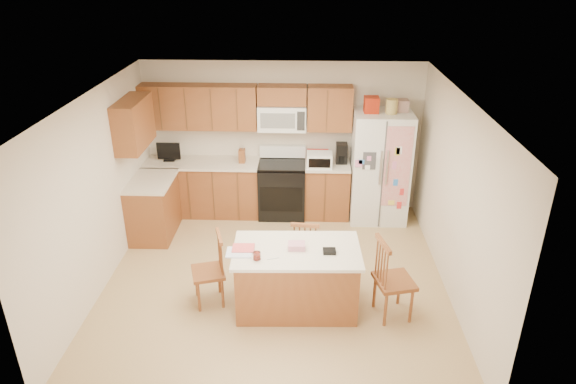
{
  "coord_description": "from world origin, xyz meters",
  "views": [
    {
      "loc": [
        0.38,
        -5.8,
        4.0
      ],
      "look_at": [
        0.16,
        0.35,
        1.14
      ],
      "focal_mm": 32.0,
      "sensor_mm": 36.0,
      "label": 1
    }
  ],
  "objects_px": {
    "stove": "(282,188)",
    "windsor_chair_back": "(306,250)",
    "refrigerator": "(380,166)",
    "island": "(296,278)",
    "windsor_chair_left": "(210,271)",
    "windsor_chair_right": "(392,281)"
  },
  "relations": [
    {
      "from": "stove",
      "to": "windsor_chair_back",
      "type": "height_order",
      "value": "stove"
    },
    {
      "from": "refrigerator",
      "to": "windsor_chair_right",
      "type": "relative_size",
      "value": 1.96
    },
    {
      "from": "windsor_chair_right",
      "to": "refrigerator",
      "type": "bearing_deg",
      "value": 86.85
    },
    {
      "from": "refrigerator",
      "to": "windsor_chair_left",
      "type": "height_order",
      "value": "refrigerator"
    },
    {
      "from": "windsor_chair_left",
      "to": "windsor_chair_right",
      "type": "distance_m",
      "value": 2.21
    },
    {
      "from": "refrigerator",
      "to": "windsor_chair_left",
      "type": "distance_m",
      "value": 3.38
    },
    {
      "from": "stove",
      "to": "refrigerator",
      "type": "distance_m",
      "value": 1.63
    },
    {
      "from": "island",
      "to": "windsor_chair_left",
      "type": "distance_m",
      "value": 1.07
    },
    {
      "from": "windsor_chair_back",
      "to": "windsor_chair_right",
      "type": "relative_size",
      "value": 0.86
    },
    {
      "from": "refrigerator",
      "to": "windsor_chair_left",
      "type": "xyz_separation_m",
      "value": [
        -2.35,
        -2.39,
        -0.47
      ]
    },
    {
      "from": "refrigerator",
      "to": "windsor_chair_right",
      "type": "bearing_deg",
      "value": -93.15
    },
    {
      "from": "refrigerator",
      "to": "windsor_chair_back",
      "type": "bearing_deg",
      "value": -122.81
    },
    {
      "from": "refrigerator",
      "to": "windsor_chair_right",
      "type": "distance_m",
      "value": 2.61
    },
    {
      "from": "windsor_chair_left",
      "to": "windsor_chair_right",
      "type": "relative_size",
      "value": 0.91
    },
    {
      "from": "refrigerator",
      "to": "island",
      "type": "relative_size",
      "value": 1.28
    },
    {
      "from": "windsor_chair_left",
      "to": "refrigerator",
      "type": "bearing_deg",
      "value": 45.49
    },
    {
      "from": "stove",
      "to": "refrigerator",
      "type": "xyz_separation_m",
      "value": [
        1.57,
        -0.06,
        0.45
      ]
    },
    {
      "from": "windsor_chair_left",
      "to": "windsor_chair_back",
      "type": "xyz_separation_m",
      "value": [
        1.18,
        0.57,
        -0.02
      ]
    },
    {
      "from": "windsor_chair_left",
      "to": "windsor_chair_right",
      "type": "height_order",
      "value": "windsor_chair_right"
    },
    {
      "from": "island",
      "to": "windsor_chair_back",
      "type": "xyz_separation_m",
      "value": [
        0.11,
        0.64,
        0.01
      ]
    },
    {
      "from": "refrigerator",
      "to": "windsor_chair_back",
      "type": "distance_m",
      "value": 2.22
    },
    {
      "from": "windsor_chair_back",
      "to": "windsor_chair_right",
      "type": "height_order",
      "value": "windsor_chair_right"
    }
  ]
}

